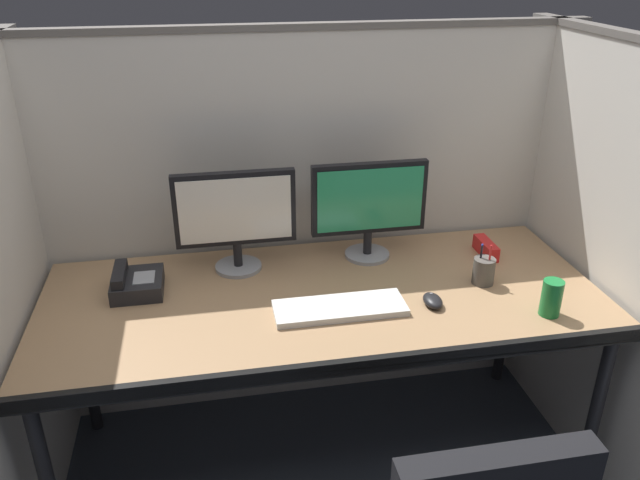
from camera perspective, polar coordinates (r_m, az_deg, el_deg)
cubicle_partition_rear at (r=2.52m, az=-1.66°, el=1.11°), size 2.21×0.06×1.57m
cubicle_partition_left at (r=2.11m, az=-26.95°, el=-7.07°), size 0.06×1.41×1.57m
cubicle_partition_right at (r=2.42m, az=24.56°, el=-2.42°), size 0.06×1.41×1.57m
desk at (r=2.17m, az=0.31°, el=-6.19°), size 1.90×0.80×0.74m
monitor_left at (r=2.24m, az=-7.71°, el=2.30°), size 0.43×0.17×0.37m
monitor_right at (r=2.32m, az=4.48°, el=3.28°), size 0.43×0.17×0.37m
keyboard_main at (r=2.05m, az=1.81°, el=-6.20°), size 0.43×0.15×0.02m
computer_mouse at (r=2.11m, az=10.21°, el=-5.44°), size 0.06×0.10×0.04m
desk_phone at (r=2.24m, az=-16.40°, el=-3.78°), size 0.17×0.19×0.09m
red_stapler at (r=2.48m, az=14.84°, el=-0.71°), size 0.04×0.15×0.06m
pen_cup at (r=2.27m, az=14.65°, el=-2.72°), size 0.08×0.08×0.15m
soda_can at (r=2.14m, az=20.29°, el=-4.96°), size 0.07×0.07×0.12m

